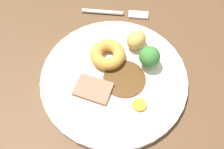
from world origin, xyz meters
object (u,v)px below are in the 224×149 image
object	(u,v)px
meat_slice_main	(91,89)
broccoli_floret	(147,57)
dinner_plate	(112,79)
roast_potato_left	(134,40)
yorkshire_pudding	(106,54)
fork	(116,13)
carrot_coin_front	(137,105)

from	to	relation	value
meat_slice_main	broccoli_floret	bearing A→B (deg)	123.50
dinner_plate	meat_slice_main	size ratio (longest dim) A/B	4.23
roast_potato_left	broccoli_floret	xyz separation A→B (cm)	(4.42, 2.70, 0.72)
yorkshire_pudding	roast_potato_left	distance (cm)	6.61
roast_potato_left	fork	xyz separation A→B (cm)	(-9.52, -4.57, -2.92)
dinner_plate	meat_slice_main	world-z (taller)	meat_slice_main
yorkshire_pudding	broccoli_floret	distance (cm)	8.30
dinner_plate	meat_slice_main	xyz separation A→B (cm)	(3.14, -3.68, 1.10)
carrot_coin_front	broccoli_floret	bearing A→B (deg)	171.36
dinner_plate	carrot_coin_front	world-z (taller)	carrot_coin_front
roast_potato_left	meat_slice_main	bearing A→B (deg)	-33.84
fork	roast_potato_left	bearing A→B (deg)	-63.89
yorkshire_pudding	carrot_coin_front	size ratio (longest dim) A/B	2.70
meat_slice_main	broccoli_floret	size ratio (longest dim) A/B	1.42
broccoli_floret	fork	bearing A→B (deg)	-152.44
dinner_plate	carrot_coin_front	size ratio (longest dim) A/B	10.94
carrot_coin_front	broccoli_floret	world-z (taller)	broccoli_floret
dinner_plate	carrot_coin_front	bearing A→B (deg)	42.78
dinner_plate	fork	xyz separation A→B (cm)	(-17.55, -0.76, -0.31)
meat_slice_main	yorkshire_pudding	bearing A→B (deg)	164.71
yorkshire_pudding	fork	xyz separation A→B (cm)	(-13.21, 0.87, -2.26)
meat_slice_main	broccoli_floret	distance (cm)	12.43
roast_potato_left	broccoli_floret	distance (cm)	5.23
roast_potato_left	yorkshire_pudding	bearing A→B (deg)	-55.87
broccoli_floret	carrot_coin_front	bearing A→B (deg)	-8.64
dinner_plate	meat_slice_main	distance (cm)	4.96
yorkshire_pudding	fork	distance (cm)	13.43
carrot_coin_front	fork	size ratio (longest dim) A/B	0.17
yorkshire_pudding	fork	size ratio (longest dim) A/B	0.46
dinner_plate	broccoli_floret	bearing A→B (deg)	118.96
meat_slice_main	carrot_coin_front	size ratio (longest dim) A/B	2.59
meat_slice_main	yorkshire_pudding	size ratio (longest dim) A/B	0.96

